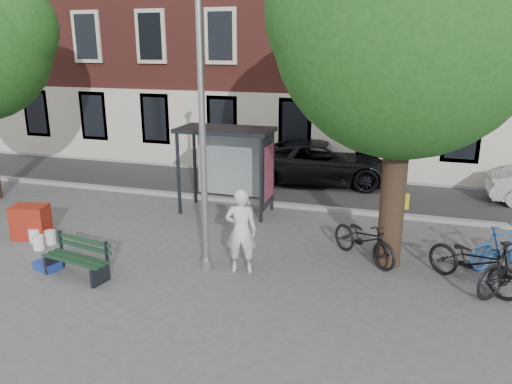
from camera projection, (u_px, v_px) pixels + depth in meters
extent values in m
plane|color=#4C4C4F|center=(207.00, 269.00, 11.59)|extent=(90.00, 90.00, 0.00)
cube|color=#28282B|center=(282.00, 188.00, 17.99)|extent=(40.00, 4.00, 0.01)
cube|color=gray|center=(266.00, 203.00, 16.15)|extent=(40.00, 0.25, 0.12)
cube|color=gray|center=(294.00, 174.00, 19.81)|extent=(40.00, 0.25, 0.12)
cylinder|color=#9EA0A3|center=(203.00, 141.00, 10.73)|extent=(0.14, 0.14, 6.00)
cylinder|color=#9EA0A3|center=(206.00, 264.00, 11.55)|extent=(0.28, 0.28, 0.24)
cylinder|color=black|center=(393.00, 196.00, 11.34)|extent=(0.56, 0.56, 3.40)
sphere|color=#184E17|center=(407.00, 24.00, 10.28)|extent=(5.60, 5.60, 5.60)
sphere|color=#184E17|center=(367.00, 9.00, 10.15)|extent=(4.20, 4.20, 4.20)
sphere|color=#184E17|center=(2.00, 28.00, 15.44)|extent=(3.36, 3.36, 3.36)
cube|color=#1E2328|center=(178.00, 174.00, 15.00)|extent=(0.08, 0.08, 2.50)
cube|color=#1E2328|center=(261.00, 181.00, 14.26)|extent=(0.08, 0.08, 2.50)
cube|color=#1E2328|center=(195.00, 165.00, 16.10)|extent=(0.08, 0.08, 2.50)
cube|color=#1E2328|center=(272.00, 171.00, 15.36)|extent=(0.08, 0.08, 2.50)
cube|color=#1E2328|center=(225.00, 130.00, 14.80)|extent=(2.85, 1.45, 0.12)
cube|color=#8C999E|center=(233.00, 164.00, 15.69)|extent=(2.34, 0.04, 2.00)
cube|color=#1E2328|center=(267.00, 172.00, 14.77)|extent=(0.12, 1.14, 2.12)
cube|color=#D84C19|center=(269.00, 172.00, 14.75)|extent=(0.02, 0.90, 1.62)
imported|color=silver|center=(241.00, 231.00, 11.19)|extent=(0.80, 0.62, 1.97)
cube|color=#1E2328|center=(54.00, 262.00, 11.43)|extent=(0.17, 0.52, 0.42)
cube|color=#1E2328|center=(100.00, 275.00, 10.80)|extent=(0.17, 0.52, 0.42)
cube|color=#183620|center=(70.00, 262.00, 10.90)|extent=(1.64, 0.41, 0.04)
cube|color=#183620|center=(75.00, 259.00, 11.05)|extent=(1.64, 0.41, 0.04)
cube|color=#183620|center=(81.00, 256.00, 11.19)|extent=(1.64, 0.41, 0.04)
cube|color=#183620|center=(84.00, 247.00, 11.22)|extent=(1.63, 0.34, 0.09)
cube|color=#183620|center=(83.00, 240.00, 11.17)|extent=(1.63, 0.34, 0.09)
imported|color=black|center=(364.00, 239.00, 11.91)|extent=(2.02, 1.90, 1.08)
imported|color=#1C509C|center=(502.00, 247.00, 11.47)|extent=(1.73, 1.43, 1.06)
imported|color=black|center=(474.00, 262.00, 10.59)|extent=(2.18, 1.92, 1.14)
imported|color=black|center=(512.00, 267.00, 10.26)|extent=(1.86, 1.85, 1.23)
imported|color=black|center=(321.00, 162.00, 18.58)|extent=(5.93, 3.34, 1.56)
cube|color=maroon|center=(31.00, 222.00, 13.32)|extent=(1.01, 0.79, 0.90)
cube|color=navy|center=(47.00, 265.00, 11.52)|extent=(0.63, 0.52, 0.20)
cylinder|color=white|center=(35.00, 236.00, 13.10)|extent=(0.30, 0.30, 0.36)
cylinder|color=white|center=(39.00, 243.00, 12.63)|extent=(0.35, 0.35, 0.36)
cylinder|color=silver|center=(50.00, 237.00, 12.98)|extent=(0.32, 0.32, 0.36)
cylinder|color=#9EA0A3|center=(400.00, 230.00, 11.66)|extent=(0.04, 0.04, 1.68)
cube|color=gold|center=(402.00, 201.00, 11.46)|extent=(0.30, 0.04, 0.39)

